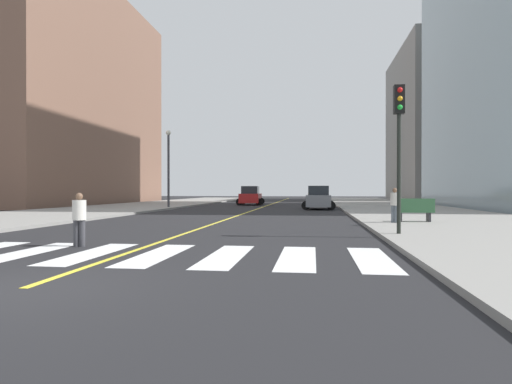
# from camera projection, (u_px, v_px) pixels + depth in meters

# --- Properties ---
(ground_plane) EXTENTS (220.00, 220.00, 0.00)m
(ground_plane) POSITION_uv_depth(u_px,v_px,m) (23.00, 289.00, 7.39)
(ground_plane) COLOR black
(sidewalk_kerb_east) EXTENTS (10.00, 120.00, 0.15)m
(sidewalk_kerb_east) POSITION_uv_depth(u_px,v_px,m) (438.00, 217.00, 25.63)
(sidewalk_kerb_east) COLOR gray
(sidewalk_kerb_east) RESTS_ON ground
(sidewalk_kerb_west) EXTENTS (10.00, 120.00, 0.15)m
(sidewalk_kerb_west) POSITION_uv_depth(u_px,v_px,m) (53.00, 214.00, 28.81)
(sidewalk_kerb_west) COLOR gray
(sidewalk_kerb_west) RESTS_ON ground
(crosswalk_paint) EXTENTS (13.50, 4.00, 0.01)m
(crosswalk_paint) POSITION_uv_depth(u_px,v_px,m) (124.00, 254.00, 11.36)
(crosswalk_paint) COLOR silver
(crosswalk_paint) RESTS_ON ground
(lane_divider_paint) EXTENTS (0.16, 80.00, 0.01)m
(lane_divider_paint) POSITION_uv_depth(u_px,v_px,m) (268.00, 205.00, 47.05)
(lane_divider_paint) COLOR yellow
(lane_divider_paint) RESTS_ON ground
(parking_garage_concrete) EXTENTS (18.00, 24.00, 23.94)m
(parking_garage_concrete) POSITION_uv_depth(u_px,v_px,m) (457.00, 125.00, 69.01)
(parking_garage_concrete) COLOR gray
(parking_garage_concrete) RESTS_ON ground
(low_rise_brick_west) EXTENTS (16.00, 32.00, 25.61)m
(low_rise_brick_west) POSITION_uv_depth(u_px,v_px,m) (52.00, 98.00, 52.54)
(low_rise_brick_west) COLOR brown
(low_rise_brick_west) RESTS_ON ground
(car_red_nearest) EXTENTS (3.04, 4.77, 2.10)m
(car_red_nearest) POSITION_uv_depth(u_px,v_px,m) (251.00, 196.00, 48.73)
(car_red_nearest) COLOR red
(car_red_nearest) RESTS_ON ground
(car_gray_second) EXTENTS (2.90, 4.60, 2.04)m
(car_gray_second) POSITION_uv_depth(u_px,v_px,m) (319.00, 198.00, 37.92)
(car_gray_second) COLOR slate
(car_gray_second) RESTS_ON ground
(car_yellow_third) EXTENTS (2.85, 4.46, 1.96)m
(car_yellow_third) POSITION_uv_depth(u_px,v_px,m) (315.00, 195.00, 64.41)
(car_yellow_third) COLOR gold
(car_yellow_third) RESTS_ON ground
(traffic_light_near_corner) EXTENTS (0.36, 0.41, 5.19)m
(traffic_light_near_corner) POSITION_uv_depth(u_px,v_px,m) (399.00, 130.00, 15.23)
(traffic_light_near_corner) COLOR black
(traffic_light_near_corner) RESTS_ON sidewalk_kerb_east
(park_bench) EXTENTS (1.82, 0.64, 1.12)m
(park_bench) POSITION_uv_depth(u_px,v_px,m) (415.00, 210.00, 20.99)
(park_bench) COLOR #33603D
(park_bench) RESTS_ON sidewalk_kerb_east
(pedestrian_crossing) EXTENTS (0.39, 0.39, 1.59)m
(pedestrian_crossing) POSITION_uv_depth(u_px,v_px,m) (79.00, 217.00, 12.90)
(pedestrian_crossing) COLOR #38383D
(pedestrian_crossing) RESTS_ON ground
(pedestrian_waiting_east) EXTENTS (0.40, 0.40, 1.62)m
(pedestrian_waiting_east) POSITION_uv_depth(u_px,v_px,m) (395.00, 204.00, 20.36)
(pedestrian_waiting_east) COLOR slate
(pedestrian_waiting_east) RESTS_ON sidewalk_kerb_east
(street_lamp) EXTENTS (0.44, 0.44, 6.90)m
(street_lamp) POSITION_uv_depth(u_px,v_px,m) (168.00, 161.00, 39.16)
(street_lamp) COLOR #38383D
(street_lamp) RESTS_ON sidewalk_kerb_west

